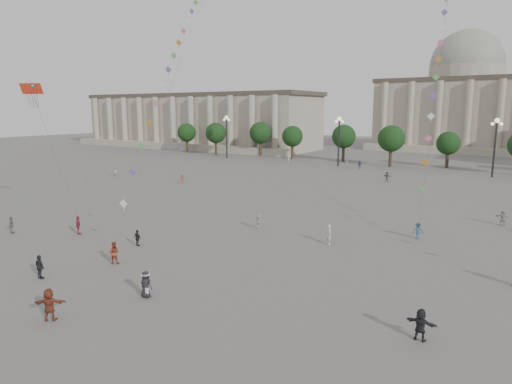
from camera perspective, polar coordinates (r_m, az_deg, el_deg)
The scene contains 27 objects.
ground at distance 34.63m, azimuth -12.88°, elevation -10.54°, with size 360.00×360.00×0.00m, color #5D5A57.
hall_west at distance 152.41m, azimuth -7.47°, elevation 8.80°, with size 84.00×26.22×17.20m.
hall_central at distance 153.39m, azimuth 24.49°, elevation 10.16°, with size 48.30×34.30×35.50m.
tree_row at distance 103.28m, azimuth 19.78°, elevation 5.93°, with size 137.12×5.12×8.00m.
lamp_post_far_west at distance 115.08m, azimuth -3.70°, elevation 7.87°, with size 2.00×0.90×10.65m.
lamp_post_mid_west at distance 100.17m, azimuth 10.34°, elevation 7.37°, with size 2.00×0.90×10.65m.
lamp_post_mid_east at distance 92.86m, azimuth 27.77°, elevation 6.15°, with size 2.00×0.90×10.65m.
person_crowd_0 at distance 96.81m, azimuth 12.82°, elevation 3.34°, with size 1.04×0.43×1.78m, color navy.
person_crowd_1 at distance 88.25m, azimuth -17.15°, elevation 2.48°, with size 0.85×0.66×1.75m, color silver.
person_crowd_2 at distance 76.70m, azimuth -9.17°, elevation 1.63°, with size 1.02×0.59×1.58m, color #9F392B.
person_crowd_3 at distance 26.71m, azimuth 19.88°, elevation -15.33°, with size 1.64×0.52×1.77m, color black.
person_crowd_4 at distance 97.42m, azimuth 11.31°, elevation 3.39°, with size 1.48×0.47×1.60m, color #BBBCB7.
person_crowd_6 at distance 47.00m, azimuth 0.28°, elevation -3.74°, with size 0.99×0.57×1.53m, color slate.
person_crowd_7 at distance 55.06m, azimuth 28.50°, elevation -2.83°, with size 1.59×0.51×1.71m, color #ADADA9.
person_crowd_10 at distance 103.69m, azimuth 4.11°, elevation 3.99°, with size 0.61×0.40×1.68m, color beige.
person_crowd_12 at distance 80.70m, azimuth 16.07°, elevation 1.85°, with size 1.63×0.52×1.76m, color slate.
person_crowd_13 at distance 42.20m, azimuth 9.15°, elevation -5.28°, with size 0.68×0.45×1.86m, color silver.
tourist_0 at distance 48.25m, azimuth -21.34°, elevation -3.89°, with size 1.09×0.45×1.86m, color #A02B39.
tourist_1 at distance 36.99m, azimuth -25.41°, elevation -8.47°, with size 1.05×0.44×1.80m, color black.
tourist_2 at distance 29.85m, azimuth -24.43°, elevation -12.69°, with size 1.80×0.57×1.95m, color brown.
tourist_3 at distance 51.49m, azimuth -28.25°, elevation -3.64°, with size 1.01×0.42×1.72m, color slate.
tourist_4 at distance 42.62m, azimuth -14.59°, elevation -5.57°, with size 0.89×0.37×1.51m, color black.
kite_flyer_0 at distance 38.37m, azimuth -17.34°, elevation -7.26°, with size 0.87×0.68×1.80m, color brown.
kite_flyer_1 at distance 46.11m, azimuth 19.60°, elevation -4.59°, with size 1.03×0.59×1.60m, color #30526D.
hat_person at distance 31.25m, azimuth -13.62°, elevation -11.09°, with size 0.90×0.62×1.78m.
dragon_kite at distance 50.73m, azimuth -26.15°, elevation 10.67°, with size 3.60×1.43×13.56m.
kite_train_west at distance 65.39m, azimuth -8.28°, elevation 20.33°, with size 25.64×47.20×68.43m.
Camera 1 is at (23.50, -22.35, 12.16)m, focal length 32.00 mm.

